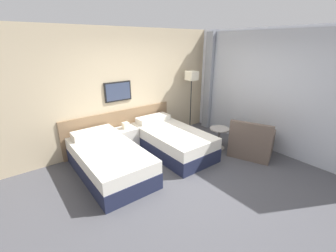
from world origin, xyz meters
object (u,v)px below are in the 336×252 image
object	(u,v)px
nightstand	(127,138)
side_table	(219,134)
bed_near_door	(109,160)
bed_near_window	(172,140)
floor_lamp	(192,81)
armchair	(251,144)

from	to	relation	value
nightstand	side_table	distance (m)	2.17
bed_near_door	bed_near_window	xyz separation A→B (m)	(1.52, 0.00, 0.00)
side_table	bed_near_door	bearing A→B (deg)	167.88
floor_lamp	side_table	xyz separation A→B (m)	(-0.20, -1.21, -1.08)
bed_near_door	side_table	size ratio (longest dim) A/B	3.96
nightstand	armchair	bearing A→B (deg)	-43.13
armchair	bed_near_door	bearing A→B (deg)	44.58
bed_near_door	armchair	size ratio (longest dim) A/B	1.83
nightstand	floor_lamp	size ratio (longest dim) A/B	0.40
nightstand	bed_near_window	bearing A→B (deg)	-44.04
bed_near_door	armchair	distance (m)	3.07
bed_near_window	floor_lamp	xyz separation A→B (m)	(1.19, 0.67, 1.16)
side_table	armchair	size ratio (longest dim) A/B	0.46
bed_near_door	bed_near_window	size ratio (longest dim) A/B	1.00
bed_near_window	side_table	distance (m)	1.14
nightstand	armchair	xyz separation A→B (m)	(2.07, -1.94, -0.01)
armchair	floor_lamp	bearing A→B (deg)	-18.88
bed_near_door	side_table	xyz separation A→B (m)	(2.52, -0.54, 0.08)
nightstand	side_table	world-z (taller)	nightstand
nightstand	bed_near_door	bearing A→B (deg)	-135.96
bed_near_window	floor_lamp	world-z (taller)	floor_lamp
floor_lamp	armchair	world-z (taller)	floor_lamp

